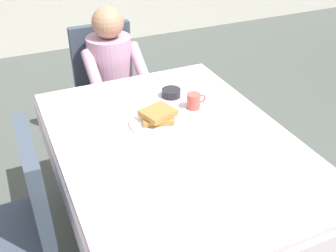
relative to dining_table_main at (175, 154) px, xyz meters
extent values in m
plane|color=#474C47|center=(0.00, 0.00, -0.65)|extent=(14.00, 14.00, 0.00)
cube|color=silver|center=(0.00, 0.00, 0.07)|extent=(1.10, 1.50, 0.04)
cube|color=silver|center=(0.00, 0.76, -0.04)|extent=(1.10, 0.01, 0.18)
cube|color=silver|center=(-0.56, 0.00, -0.04)|extent=(0.01, 1.50, 0.18)
cube|color=silver|center=(0.56, 0.00, -0.04)|extent=(0.01, 1.50, 0.18)
cylinder|color=brown|center=(-0.47, 0.67, -0.30)|extent=(0.07, 0.07, 0.70)
cylinder|color=brown|center=(0.47, 0.67, -0.30)|extent=(0.07, 0.07, 0.70)
cube|color=#384251|center=(0.00, 1.07, -0.23)|extent=(0.44, 0.44, 0.05)
cube|color=#384251|center=(0.00, 1.27, 0.04)|extent=(0.44, 0.06, 0.48)
cylinder|color=#2D2319|center=(0.18, 0.89, -0.45)|extent=(0.04, 0.04, 0.40)
cylinder|color=#2D2319|center=(-0.18, 0.89, -0.45)|extent=(0.04, 0.04, 0.40)
cylinder|color=#2D2319|center=(0.18, 1.25, -0.45)|extent=(0.04, 0.04, 0.40)
cylinder|color=#2D2319|center=(-0.18, 1.25, -0.45)|extent=(0.04, 0.04, 0.40)
cylinder|color=#B2849E|center=(0.00, 1.05, 0.03)|extent=(0.30, 0.30, 0.46)
sphere|color=#A37556|center=(0.00, 1.03, 0.36)|extent=(0.21, 0.21, 0.21)
cylinder|color=#B2849E|center=(0.16, 0.91, 0.10)|extent=(0.08, 0.29, 0.23)
cylinder|color=#B2849E|center=(-0.16, 0.91, 0.10)|extent=(0.08, 0.29, 0.23)
cylinder|color=#383D51|center=(0.08, 0.87, -0.43)|extent=(0.10, 0.10, 0.45)
cylinder|color=#383D51|center=(-0.08, 0.87, -0.43)|extent=(0.10, 0.10, 0.45)
cube|color=#384251|center=(-0.87, 0.00, -0.23)|extent=(0.44, 0.44, 0.05)
cube|color=#384251|center=(-0.67, 0.00, 0.04)|extent=(0.06, 0.44, 0.48)
cylinder|color=#2D2319|center=(-0.69, 0.18, -0.45)|extent=(0.04, 0.04, 0.40)
cylinder|color=white|center=(-0.02, 0.18, 0.10)|extent=(0.28, 0.28, 0.02)
cube|color=#A36B33|center=(-0.02, 0.17, 0.12)|extent=(0.18, 0.15, 0.03)
cube|color=#A36B33|center=(-0.01, 0.18, 0.15)|extent=(0.19, 0.18, 0.03)
cylinder|color=#B24C42|center=(0.22, 0.24, 0.13)|extent=(0.08, 0.08, 0.08)
torus|color=#B24C42|center=(0.27, 0.24, 0.14)|extent=(0.05, 0.01, 0.05)
cylinder|color=black|center=(0.17, 0.41, 0.11)|extent=(0.11, 0.11, 0.04)
cone|color=silver|center=(-0.24, 0.34, 0.13)|extent=(0.08, 0.08, 0.07)
cube|color=silver|center=(-0.21, 0.16, 0.09)|extent=(0.03, 0.18, 0.00)
cube|color=silver|center=(0.17, 0.16, 0.09)|extent=(0.03, 0.20, 0.00)
cube|color=silver|center=(0.01, -0.12, 0.09)|extent=(0.15, 0.05, 0.00)
cube|color=white|center=(-0.28, 0.06, 0.09)|extent=(0.18, 0.13, 0.01)
camera|label=1|loc=(-0.69, -1.44, 1.19)|focal=42.74mm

